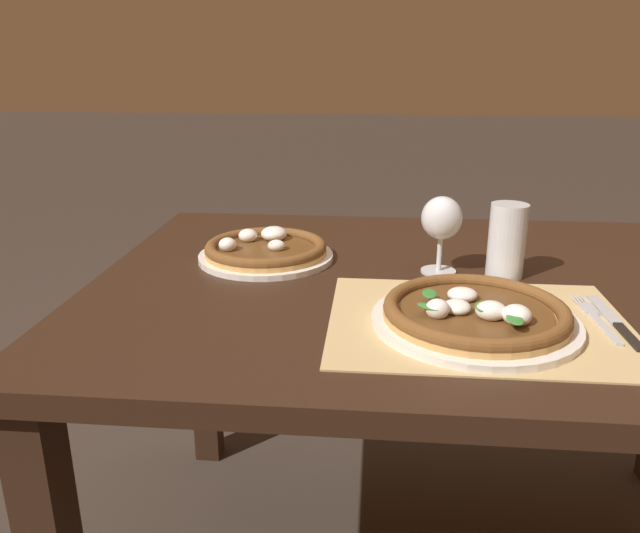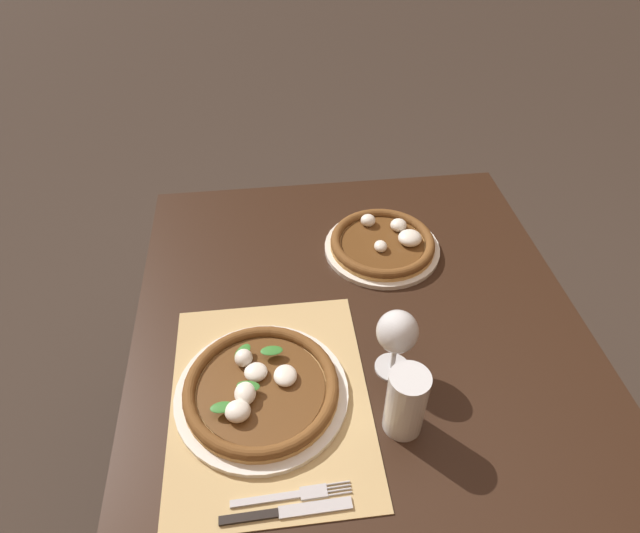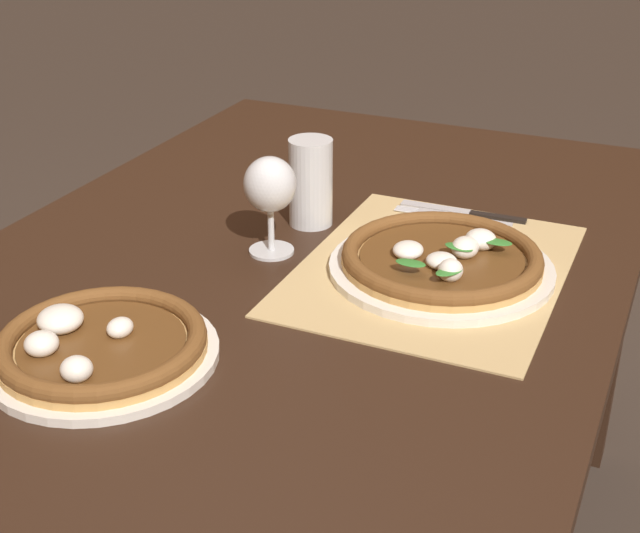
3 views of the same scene
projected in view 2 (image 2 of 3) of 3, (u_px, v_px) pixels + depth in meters
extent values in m
cube|color=black|center=(373.00, 391.00, 1.06)|extent=(1.41, 0.97, 0.04)
cube|color=black|center=(200.00, 303.00, 1.74)|extent=(0.07, 0.07, 0.70)
cube|color=black|center=(453.00, 281.00, 1.82)|extent=(0.07, 0.07, 0.70)
cube|color=tan|center=(270.00, 398.00, 1.02)|extent=(0.48, 0.37, 0.00)
cylinder|color=silver|center=(262.00, 394.00, 1.02)|extent=(0.33, 0.33, 0.01)
cylinder|color=tan|center=(261.00, 390.00, 1.01)|extent=(0.29, 0.29, 0.01)
torus|color=brown|center=(261.00, 387.00, 1.00)|extent=(0.29, 0.29, 0.02)
cylinder|color=brown|center=(261.00, 388.00, 1.01)|extent=(0.24, 0.24, 0.00)
ellipsoid|color=white|center=(285.00, 376.00, 1.01)|extent=(0.05, 0.04, 0.02)
ellipsoid|color=white|center=(256.00, 372.00, 1.02)|extent=(0.04, 0.04, 0.02)
ellipsoid|color=white|center=(245.00, 393.00, 0.98)|extent=(0.05, 0.04, 0.03)
ellipsoid|color=white|center=(244.00, 358.00, 1.04)|extent=(0.04, 0.04, 0.03)
ellipsoid|color=white|center=(238.00, 411.00, 0.95)|extent=(0.04, 0.05, 0.03)
ellipsoid|color=#337A2D|center=(248.00, 386.00, 0.99)|extent=(0.03, 0.05, 0.00)
ellipsoid|color=#337A2D|center=(222.00, 407.00, 0.95)|extent=(0.03, 0.04, 0.00)
ellipsoid|color=#337A2D|center=(272.00, 351.00, 1.05)|extent=(0.02, 0.04, 0.00)
ellipsoid|color=#337A2D|center=(243.00, 352.00, 1.05)|extent=(0.05, 0.04, 0.00)
cylinder|color=silver|center=(382.00, 248.00, 1.33)|extent=(0.29, 0.29, 0.01)
cylinder|color=tan|center=(382.00, 245.00, 1.33)|extent=(0.26, 0.26, 0.01)
torus|color=brown|center=(382.00, 242.00, 1.32)|extent=(0.26, 0.26, 0.02)
cylinder|color=brown|center=(382.00, 243.00, 1.32)|extent=(0.21, 0.21, 0.00)
ellipsoid|color=white|center=(399.00, 225.00, 1.35)|extent=(0.04, 0.04, 0.03)
ellipsoid|color=white|center=(368.00, 220.00, 1.37)|extent=(0.04, 0.04, 0.03)
ellipsoid|color=white|center=(410.00, 238.00, 1.31)|extent=(0.06, 0.06, 0.03)
ellipsoid|color=white|center=(381.00, 246.00, 1.30)|extent=(0.04, 0.03, 0.02)
cylinder|color=silver|center=(392.00, 367.00, 1.07)|extent=(0.07, 0.07, 0.00)
cylinder|color=silver|center=(394.00, 356.00, 1.05)|extent=(0.01, 0.01, 0.06)
ellipsoid|color=silver|center=(397.00, 332.00, 1.00)|extent=(0.08, 0.08, 0.08)
ellipsoid|color=#AD5B14|center=(397.00, 335.00, 1.00)|extent=(0.07, 0.07, 0.05)
cylinder|color=silver|center=(406.00, 402.00, 0.93)|extent=(0.07, 0.07, 0.15)
cylinder|color=black|center=(405.00, 407.00, 0.94)|extent=(0.07, 0.07, 0.12)
cylinder|color=silver|center=(409.00, 385.00, 0.90)|extent=(0.07, 0.07, 0.02)
cube|color=#B7B7BC|center=(265.00, 499.00, 0.87)|extent=(0.02, 0.12, 0.00)
cube|color=#B7B7BC|center=(314.00, 492.00, 0.88)|extent=(0.02, 0.05, 0.00)
cylinder|color=#B7B7BC|center=(340.00, 494.00, 0.88)|extent=(0.00, 0.04, 0.00)
cylinder|color=#B7B7BC|center=(339.00, 490.00, 0.88)|extent=(0.00, 0.04, 0.00)
cylinder|color=#B7B7BC|center=(339.00, 487.00, 0.89)|extent=(0.00, 0.04, 0.00)
cylinder|color=#B7B7BC|center=(338.00, 483.00, 0.89)|extent=(0.00, 0.04, 0.00)
cube|color=black|center=(249.00, 517.00, 0.85)|extent=(0.02, 0.10, 0.01)
cube|color=#B7B7BC|center=(315.00, 508.00, 0.86)|extent=(0.02, 0.12, 0.00)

